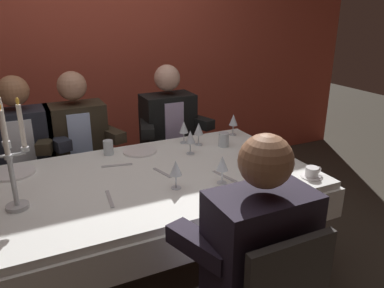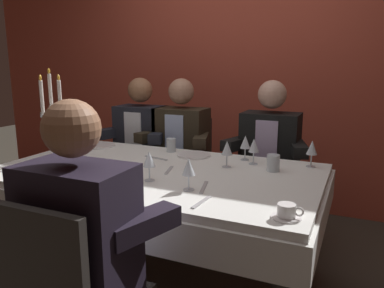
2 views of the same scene
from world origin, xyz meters
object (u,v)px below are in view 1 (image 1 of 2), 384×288
at_px(dinner_plate_0, 140,151).
at_px(water_tumbler_0, 108,147).
at_px(candelabra, 8,155).
at_px(wine_glass_3, 176,169).
at_px(wine_glass_0, 199,129).
at_px(seated_diner_2, 260,252).
at_px(dinner_plate_1, 14,173).
at_px(wine_glass_4, 190,137).
at_px(coffee_cup_0, 312,173).
at_px(water_tumbler_1, 224,140).
at_px(dining_table, 150,194).
at_px(wine_glass_1, 222,164).
at_px(wine_glass_2, 233,120).
at_px(seated_diner_1, 77,138).
at_px(wine_glass_5, 184,128).
at_px(seated_diner_0, 22,146).
at_px(seated_diner_3, 168,125).

distance_m(dinner_plate_0, water_tumbler_0, 0.21).
relative_size(candelabra, wine_glass_3, 3.59).
height_order(wine_glass_0, seated_diner_2, seated_diner_2).
relative_size(dinner_plate_1, wine_glass_0, 1.50).
bearing_deg(wine_glass_4, coffee_cup_0, -53.22).
bearing_deg(water_tumbler_1, candelabra, -166.71).
bearing_deg(dining_table, wine_glass_1, -38.98).
height_order(wine_glass_4, water_tumbler_1, wine_glass_4).
bearing_deg(water_tumbler_1, wine_glass_2, 44.14).
bearing_deg(water_tumbler_1, dining_table, -159.33).
height_order(water_tumbler_0, seated_diner_1, seated_diner_1).
relative_size(candelabra, wine_glass_5, 3.59).
bearing_deg(wine_glass_1, dinner_plate_1, 148.38).
height_order(wine_glass_2, wine_glass_5, same).
bearing_deg(wine_glass_1, wine_glass_4, 85.96).
bearing_deg(dining_table, water_tumbler_0, 106.42).
height_order(coffee_cup_0, seated_diner_1, seated_diner_1).
xyz_separation_m(dinner_plate_0, water_tumbler_0, (-0.20, 0.05, 0.04)).
bearing_deg(wine_glass_4, water_tumbler_0, 155.22).
distance_m(dinner_plate_1, water_tumbler_1, 1.37).
bearing_deg(wine_glass_1, wine_glass_5, 83.05).
bearing_deg(wine_glass_4, wine_glass_3, -124.18).
bearing_deg(dinner_plate_1, coffee_cup_0, -27.25).
bearing_deg(wine_glass_2, wine_glass_3, -139.63).
bearing_deg(wine_glass_3, seated_diner_0, 123.27).
bearing_deg(dining_table, coffee_cup_0, -26.84).
relative_size(seated_diner_1, seated_diner_3, 1.00).
relative_size(wine_glass_0, seated_diner_0, 0.13).
height_order(dining_table, wine_glass_4, wine_glass_4).
bearing_deg(coffee_cup_0, wine_glass_2, 90.76).
distance_m(water_tumbler_1, seated_diner_1, 1.11).
relative_size(dinner_plate_0, wine_glass_3, 1.38).
bearing_deg(wine_glass_1, water_tumbler_0, 123.08).
height_order(wine_glass_1, seated_diner_3, seated_diner_3).
distance_m(dinner_plate_1, wine_glass_1, 1.24).
height_order(dining_table, seated_diner_3, seated_diner_3).
relative_size(wine_glass_1, seated_diner_2, 0.13).
relative_size(wine_glass_0, wine_glass_1, 1.00).
bearing_deg(coffee_cup_0, dinner_plate_1, 152.75).
height_order(dining_table, coffee_cup_0, coffee_cup_0).
relative_size(dinner_plate_1, water_tumbler_1, 2.50).
relative_size(wine_glass_2, seated_diner_0, 0.13).
bearing_deg(seated_diner_3, coffee_cup_0, -74.51).
relative_size(wine_glass_3, coffee_cup_0, 1.24).
xyz_separation_m(candelabra, wine_glass_1, (1.05, -0.19, -0.17)).
xyz_separation_m(seated_diner_1, seated_diner_3, (0.74, 0.00, 0.00)).
bearing_deg(coffee_cup_0, water_tumbler_0, 138.29).
relative_size(wine_glass_2, wine_glass_3, 1.00).
distance_m(wine_glass_1, coffee_cup_0, 0.54).
xyz_separation_m(wine_glass_0, seated_diner_3, (-0.02, 0.54, -0.12)).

